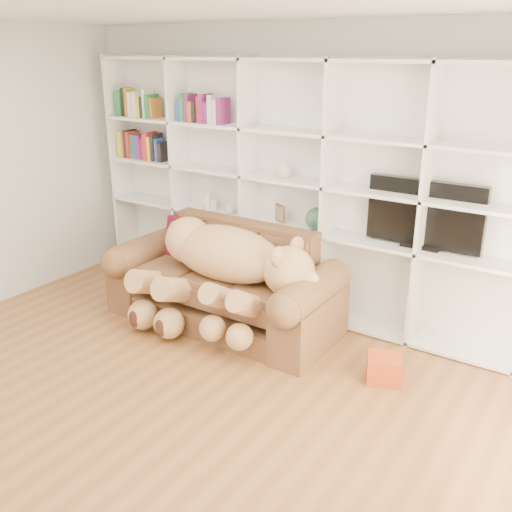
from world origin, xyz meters
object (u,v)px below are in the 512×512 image
Objects in this scene: gift_box at (384,368)px; tv at (425,215)px; sofa at (225,288)px; teddy_bear at (221,266)px.

tv is (-0.05, 0.83, 1.04)m from gift_box.
teddy_bear is (0.10, -0.18, 0.30)m from sofa.
sofa is at bearing 174.78° from gift_box.
sofa is at bearing 115.31° from teddy_bear.
gift_box is at bearing -2.47° from teddy_bear.
teddy_bear is 1.64m from gift_box.
sofa is at bearing -157.17° from tv.
gift_box is 1.33m from tv.
sofa is 1.92m from tv.
teddy_bear is at bearing -150.24° from tv.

